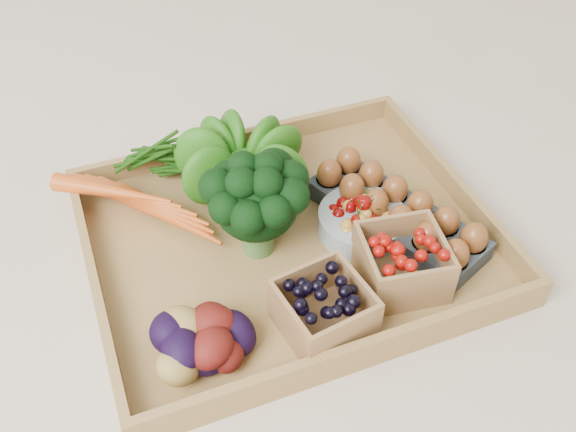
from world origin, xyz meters
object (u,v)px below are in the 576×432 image
object	(u,v)px
tray	(288,242)
cherry_bowl	(362,222)
egg_carton	(395,218)
broccoli	(257,219)

from	to	relation	value
tray	cherry_bowl	world-z (taller)	cherry_bowl
tray	egg_carton	distance (m)	0.16
tray	broccoli	xyz separation A→B (m)	(-0.05, -0.00, 0.06)
tray	broccoli	size ratio (longest dim) A/B	3.79
broccoli	egg_carton	size ratio (longest dim) A/B	0.54
cherry_bowl	broccoli	bearing A→B (deg)	172.20
tray	egg_carton	size ratio (longest dim) A/B	2.04
tray	cherry_bowl	xyz separation A→B (m)	(0.10, -0.02, 0.02)
cherry_bowl	tray	bearing A→B (deg)	167.66
broccoli	egg_carton	distance (m)	0.21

